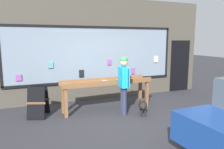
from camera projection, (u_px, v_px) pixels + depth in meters
ground_plane at (120, 121)px, 5.81m from camera, size 40.00×40.00×0.00m
shopfront_facade at (94, 50)px, 7.73m from camera, size 8.94×0.29×3.59m
display_table_main at (107, 85)px, 6.62m from camera, size 2.81×0.64×0.96m
person_browsing at (124, 81)px, 6.17m from camera, size 0.29×0.66×1.67m
small_dog at (143, 105)px, 6.20m from camera, size 0.38×0.57×0.44m
sandwich_board_sign at (38, 101)px, 6.07m from camera, size 0.66×0.76×0.87m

